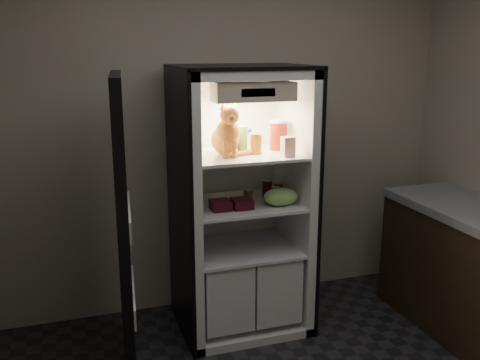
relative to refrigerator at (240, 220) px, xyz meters
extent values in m
plane|color=#B5A897|center=(0.00, 0.42, 0.56)|extent=(3.60, 0.00, 3.60)
cube|color=white|center=(0.00, 0.29, 0.13)|extent=(0.85, 0.06, 1.85)
cube|color=white|center=(-0.40, -0.03, 0.13)|extent=(0.06, 0.70, 1.85)
cube|color=white|center=(0.40, -0.03, 0.13)|extent=(0.06, 0.70, 1.85)
cube|color=white|center=(0.00, -0.03, 1.03)|extent=(0.85, 0.70, 0.06)
cube|color=white|center=(0.00, -0.03, -0.76)|extent=(0.85, 0.70, 0.06)
cube|color=black|center=(-0.44, -0.03, 0.13)|extent=(0.02, 0.72, 1.87)
cube|color=black|center=(0.44, -0.03, 0.13)|extent=(0.02, 0.72, 1.87)
cube|color=black|center=(0.00, -0.03, 1.07)|extent=(0.90, 0.72, 0.02)
cube|color=white|center=(0.00, -0.06, 0.49)|extent=(0.73, 0.62, 0.02)
cube|color=white|center=(0.00, -0.06, 0.14)|extent=(0.73, 0.62, 0.02)
cube|color=white|center=(-0.18, -0.06, -0.44)|extent=(0.34, 0.58, 0.48)
cube|color=white|center=(0.18, -0.06, -0.44)|extent=(0.34, 0.58, 0.48)
cube|color=white|center=(0.00, -0.06, -0.19)|extent=(0.73, 0.62, 0.02)
cube|color=beige|center=(0.00, -0.27, 0.93)|extent=(0.52, 0.18, 0.12)
cube|color=black|center=(0.00, -0.36, 0.93)|extent=(0.22, 0.01, 0.05)
cube|color=black|center=(-0.85, -0.40, 0.13)|extent=(0.15, 0.87, 1.85)
cube|color=white|center=(-0.84, -0.46, -0.24)|extent=(0.13, 0.64, 0.12)
cube|color=white|center=(-0.84, -0.46, 0.26)|extent=(0.13, 0.64, 0.12)
ellipsoid|color=#B65417|center=(-0.12, -0.06, 0.59)|extent=(0.21, 0.25, 0.20)
ellipsoid|color=#B65417|center=(-0.13, -0.15, 0.67)|extent=(0.17, 0.15, 0.17)
sphere|color=orange|center=(-0.14, -0.21, 0.78)|extent=(0.14, 0.14, 0.12)
sphere|color=orange|center=(-0.14, -0.26, 0.77)|extent=(0.06, 0.06, 0.05)
cone|color=orange|center=(-0.17, -0.20, 0.84)|extent=(0.05, 0.05, 0.06)
cone|color=orange|center=(-0.10, -0.21, 0.84)|extent=(0.05, 0.05, 0.06)
cylinder|color=#B65417|center=(-0.17, -0.21, 0.56)|extent=(0.03, 0.03, 0.12)
cylinder|color=#B65417|center=(-0.11, -0.21, 0.56)|extent=(0.03, 0.03, 0.12)
cylinder|color=#B65417|center=(-0.03, -0.15, 0.52)|extent=(0.22, 0.10, 0.03)
cylinder|color=#278F2F|center=(0.00, -0.06, 0.58)|extent=(0.07, 0.07, 0.17)
cylinder|color=#278F2F|center=(0.00, -0.06, 0.67)|extent=(0.07, 0.07, 0.01)
cylinder|color=white|center=(0.06, 0.08, 0.56)|extent=(0.10, 0.10, 0.12)
cylinder|color=#183FA9|center=(0.06, 0.08, 0.63)|extent=(0.10, 0.10, 0.02)
cylinder|color=maroon|center=(0.08, -0.12, 0.56)|extent=(0.08, 0.08, 0.12)
cylinder|color=gold|center=(0.08, -0.12, 0.63)|extent=(0.08, 0.08, 0.01)
cylinder|color=#A62616|center=(0.28, -0.02, 0.59)|extent=(0.12, 0.12, 0.19)
cylinder|color=white|center=(0.28, -0.02, 0.70)|extent=(0.12, 0.12, 0.02)
cube|color=white|center=(0.24, -0.27, 0.56)|extent=(0.08, 0.08, 0.13)
cylinder|color=black|center=(0.21, 0.00, 0.21)|extent=(0.07, 0.07, 0.12)
cylinder|color=#B2B2B2|center=(0.21, 0.00, 0.28)|extent=(0.07, 0.07, 0.00)
cylinder|color=black|center=(0.27, -0.06, 0.21)|extent=(0.06, 0.06, 0.11)
cylinder|color=#B2B2B2|center=(0.27, -0.06, 0.26)|extent=(0.06, 0.06, 0.00)
cylinder|color=black|center=(0.22, -0.14, 0.20)|extent=(0.06, 0.06, 0.11)
cylinder|color=#B2B2B2|center=(0.22, -0.14, 0.26)|extent=(0.06, 0.06, 0.00)
cylinder|color=brown|center=(0.05, -0.04, 0.19)|extent=(0.06, 0.06, 0.08)
cylinder|color=#B2B2B2|center=(0.05, -0.04, 0.23)|extent=(0.06, 0.06, 0.01)
ellipsoid|color=#7AA84E|center=(0.23, -0.21, 0.21)|extent=(0.24, 0.17, 0.12)
cube|color=#4B0C16|center=(-0.19, -0.18, 0.18)|extent=(0.13, 0.13, 0.06)
cube|color=#4B0C16|center=(-0.05, -0.19, 0.18)|extent=(0.13, 0.13, 0.07)
camera|label=1|loc=(-1.15, -3.43, 1.20)|focal=40.00mm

